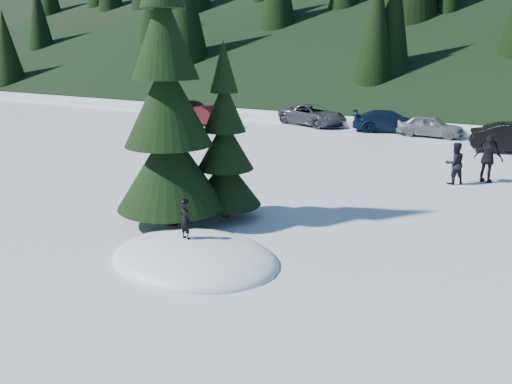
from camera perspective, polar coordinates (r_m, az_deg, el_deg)
The scene contains 12 objects.
ground at distance 12.75m, azimuth -7.03°, elevation -7.67°, with size 200.00×200.00×0.00m, color white.
snow_mound at distance 12.75m, azimuth -7.03°, elevation -7.67°, with size 4.48×3.52×0.96m, color white.
spruce_tall at distance 14.57m, azimuth -10.06°, elevation 8.81°, with size 3.20×3.20×8.60m.
spruce_short at distance 15.27m, azimuth -3.55°, elevation 4.72°, with size 2.20×2.20×5.37m.
child_skier at distance 12.65m, azimuth -8.06°, elevation -3.22°, with size 0.35×0.23×0.96m, color black.
adult_0 at distance 20.79m, azimuth 21.74°, elevation 3.06°, with size 0.80×0.62×1.64m, color black.
adult_1 at distance 21.55m, azimuth 25.01°, elevation 3.43°, with size 1.09×0.45×1.86m, color black.
car_0 at distance 38.37m, azimuth -7.27°, elevation 9.43°, with size 1.65×4.10×1.40m, color black.
car_1 at distance 34.23m, azimuth -5.12°, elevation 8.62°, with size 1.40×4.02×1.32m, color #35090B.
car_2 at distance 34.70m, azimuth 6.49°, elevation 8.74°, with size 2.32×5.02×1.40m, color #45464C.
car_3 at distance 32.84m, azimuth 15.01°, elevation 7.83°, with size 1.87×4.60×1.34m, color black.
car_4 at distance 31.66m, azimuth 19.28°, elevation 7.14°, with size 1.52×3.77×1.28m, color gray.
Camera 1 is at (7.24, -9.15, 5.13)m, focal length 35.00 mm.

